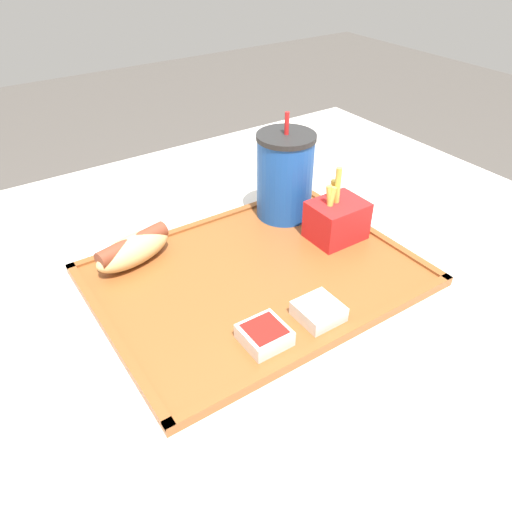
# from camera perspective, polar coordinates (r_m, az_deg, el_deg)

# --- Properties ---
(dining_table) EXTENTS (1.21, 0.90, 0.78)m
(dining_table) POSITION_cam_1_polar(r_m,az_deg,el_deg) (1.02, -2.27, -19.27)
(dining_table) COLOR beige
(dining_table) RESTS_ON ground_plane
(food_tray) EXTENTS (0.44, 0.33, 0.01)m
(food_tray) POSITION_cam_1_polar(r_m,az_deg,el_deg) (0.72, 0.00, -2.26)
(food_tray) COLOR brown
(food_tray) RESTS_ON dining_table
(soda_cup) EXTENTS (0.09, 0.09, 0.18)m
(soda_cup) POSITION_cam_1_polar(r_m,az_deg,el_deg) (0.82, 3.32, 9.14)
(soda_cup) COLOR #194CA5
(soda_cup) RESTS_ON food_tray
(hot_dog_far) EXTENTS (0.13, 0.08, 0.04)m
(hot_dog_far) POSITION_cam_1_polar(r_m,az_deg,el_deg) (0.74, -13.83, 0.82)
(hot_dog_far) COLOR #DBB270
(hot_dog_far) RESTS_ON food_tray
(fries_carton) EXTENTS (0.08, 0.07, 0.12)m
(fries_carton) POSITION_cam_1_polar(r_m,az_deg,el_deg) (0.78, 9.17, 4.18)
(fries_carton) COLOR red
(fries_carton) RESTS_ON food_tray
(sauce_cup_mayo) EXTENTS (0.05, 0.05, 0.02)m
(sauce_cup_mayo) POSITION_cam_1_polar(r_m,az_deg,el_deg) (0.64, 7.17, -6.23)
(sauce_cup_mayo) COLOR silver
(sauce_cup_mayo) RESTS_ON food_tray
(sauce_cup_ketchup) EXTENTS (0.05, 0.05, 0.02)m
(sauce_cup_ketchup) POSITION_cam_1_polar(r_m,az_deg,el_deg) (0.60, 0.97, -8.96)
(sauce_cup_ketchup) COLOR silver
(sauce_cup_ketchup) RESTS_ON food_tray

